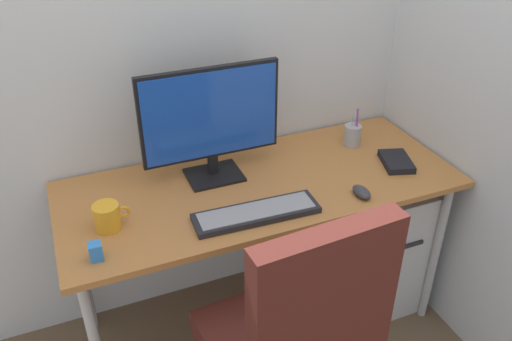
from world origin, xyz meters
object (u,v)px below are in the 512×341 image
at_px(filing_cabinet, 368,238).
at_px(monitor, 211,119).
at_px(desk_clamp_accessory, 96,252).
at_px(keyboard, 256,213).
at_px(notebook, 396,161).
at_px(pen_holder, 352,135).
at_px(coffee_mug, 107,217).
at_px(mouse, 362,192).
at_px(office_chair, 295,340).

bearing_deg(filing_cabinet, monitor, 169.32).
distance_m(monitor, desk_clamp_accessory, 0.64).
bearing_deg(keyboard, notebook, 9.29).
xyz_separation_m(pen_holder, coffee_mug, (-1.08, -0.19, -0.00)).
bearing_deg(notebook, coffee_mug, -163.61).
bearing_deg(mouse, office_chair, -142.15).
bearing_deg(keyboard, coffee_mug, 165.14).
relative_size(pen_holder, desk_clamp_accessory, 2.88).
bearing_deg(coffee_mug, keyboard, -14.86).
bearing_deg(coffee_mug, notebook, -1.06).
relative_size(office_chair, keyboard, 2.38).
bearing_deg(desk_clamp_accessory, notebook, 5.96).
bearing_deg(coffee_mug, office_chair, -49.09).
xyz_separation_m(pen_holder, desk_clamp_accessory, (-1.14, -0.34, -0.02)).
bearing_deg(monitor, mouse, -36.99).
relative_size(office_chair, desk_clamp_accessory, 17.79).
height_order(keyboard, notebook, notebook).
bearing_deg(office_chair, mouse, 39.20).
bearing_deg(filing_cabinet, mouse, -136.54).
xyz_separation_m(office_chair, monitor, (-0.02, 0.71, 0.45)).
bearing_deg(pen_holder, desk_clamp_accessory, -163.28).
distance_m(keyboard, notebook, 0.67).
bearing_deg(desk_clamp_accessory, keyboard, 1.88).
bearing_deg(notebook, keyboard, -153.25).
relative_size(office_chair, pen_holder, 6.17).
relative_size(keyboard, coffee_mug, 3.67).
height_order(monitor, pen_holder, monitor).
relative_size(filing_cabinet, coffee_mug, 5.19).
height_order(pen_holder, desk_clamp_accessory, pen_holder).
bearing_deg(monitor, desk_clamp_accessory, -146.26).
bearing_deg(office_chair, monitor, 91.52).
xyz_separation_m(pen_holder, notebook, (0.08, -0.21, -0.03)).
bearing_deg(mouse, filing_cabinet, 42.11).
xyz_separation_m(filing_cabinet, monitor, (-0.69, 0.13, 0.68)).
relative_size(keyboard, mouse, 4.85).
xyz_separation_m(filing_cabinet, desk_clamp_accessory, (-1.19, -0.20, 0.47)).
relative_size(pen_holder, coffee_mug, 1.41).
height_order(office_chair, monitor, monitor).
height_order(pen_holder, notebook, pen_holder).
bearing_deg(filing_cabinet, pen_holder, 111.79).
bearing_deg(keyboard, office_chair, -95.02).
xyz_separation_m(keyboard, notebook, (0.67, 0.11, 0.00)).
distance_m(filing_cabinet, keyboard, 0.80).
bearing_deg(pen_holder, office_chair, -130.71).
height_order(filing_cabinet, monitor, monitor).
distance_m(pen_holder, notebook, 0.23).
height_order(mouse, desk_clamp_accessory, desk_clamp_accessory).
height_order(keyboard, mouse, mouse).
bearing_deg(monitor, office_chair, -88.48).
relative_size(mouse, coffee_mug, 0.76).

